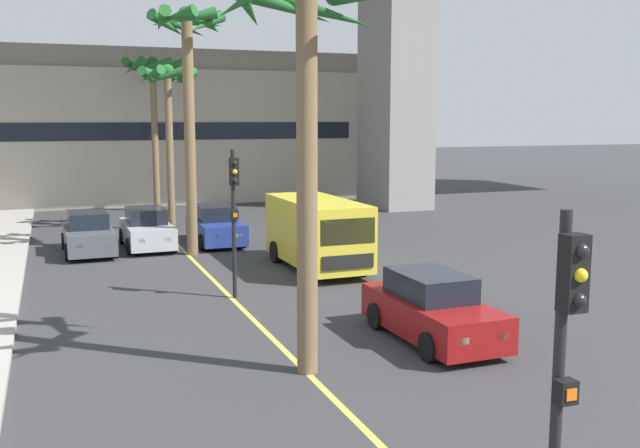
{
  "coord_description": "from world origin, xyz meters",
  "views": [
    {
      "loc": [
        -4.6,
        1.69,
        5.08
      ],
      "look_at": [
        0.0,
        14.0,
        3.13
      ],
      "focal_mm": 40.39,
      "sensor_mm": 36.0,
      "label": 1
    }
  ],
  "objects": [
    {
      "name": "palm_tree_farthest_median",
      "position": [
        0.39,
        34.13,
        6.09
      ],
      "size": [
        2.71,
        2.72,
        7.38
      ],
      "color": "brown",
      "rests_on": "ground"
    },
    {
      "name": "traffic_light_median_near",
      "position": [
        0.05,
        7.24,
        2.71
      ],
      "size": [
        0.24,
        0.37,
        4.2
      ],
      "color": "black",
      "rests_on": "ground"
    },
    {
      "name": "car_queue_front",
      "position": [
        1.51,
        30.13,
        0.72
      ],
      "size": [
        1.84,
        4.1,
        1.56
      ],
      "color": "navy",
      "rests_on": "ground"
    },
    {
      "name": "traffic_light_median_far",
      "position": [
        0.11,
        21.12,
        2.71
      ],
      "size": [
        0.24,
        0.37,
        4.2
      ],
      "color": "black",
      "rests_on": "ground"
    },
    {
      "name": "car_queue_fourth",
      "position": [
        -1.22,
        30.17,
        0.72
      ],
      "size": [
        1.87,
        4.12,
        1.56
      ],
      "color": "#B7BABF",
      "rests_on": "ground"
    },
    {
      "name": "lane_stripe_center",
      "position": [
        0.0,
        24.0,
        0.0
      ],
      "size": [
        0.14,
        56.0,
        0.01
      ],
      "primitive_type": "cube",
      "color": "#DBCC4C",
      "rests_on": "ground"
    },
    {
      "name": "palm_tree_far_median",
      "position": [
        0.03,
        14.81,
        6.36
      ],
      "size": [
        3.62,
        3.67,
        7.9
      ],
      "color": "brown",
      "rests_on": "ground"
    },
    {
      "name": "car_queue_second",
      "position": [
        -3.42,
        29.76,
        0.72
      ],
      "size": [
        1.92,
        4.14,
        1.56
      ],
      "color": "#4C5156",
      "rests_on": "ground"
    },
    {
      "name": "palm_tree_mid_median",
      "position": [
        0.67,
        41.17,
        6.85
      ],
      "size": [
        3.37,
        3.48,
        8.26
      ],
      "color": "brown",
      "rests_on": "ground"
    },
    {
      "name": "car_queue_third",
      "position": [
        3.41,
        15.79,
        0.72
      ],
      "size": [
        1.88,
        4.13,
        1.56
      ],
      "color": "maroon",
      "rests_on": "ground"
    },
    {
      "name": "palm_tree_near_median",
      "position": [
        0.19,
        28.12,
        7.14
      ],
      "size": [
        2.87,
        2.88,
        9.0
      ],
      "color": "brown",
      "rests_on": "ground"
    },
    {
      "name": "delivery_van",
      "position": [
        3.65,
        24.04,
        1.29
      ],
      "size": [
        2.22,
        5.28,
        2.36
      ],
      "color": "yellow",
      "rests_on": "ground"
    },
    {
      "name": "pier_building_backdrop",
      "position": [
        0.0,
        47.52,
        4.44
      ],
      "size": [
        28.77,
        8.04,
        9.01
      ],
      "color": "#BCB29E",
      "rests_on": "ground"
    }
  ]
}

